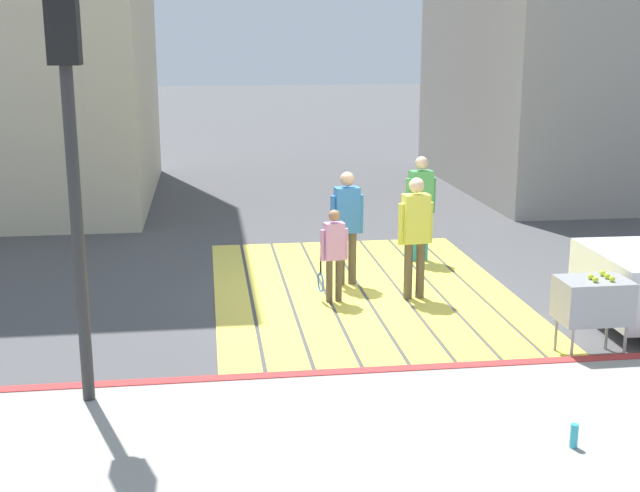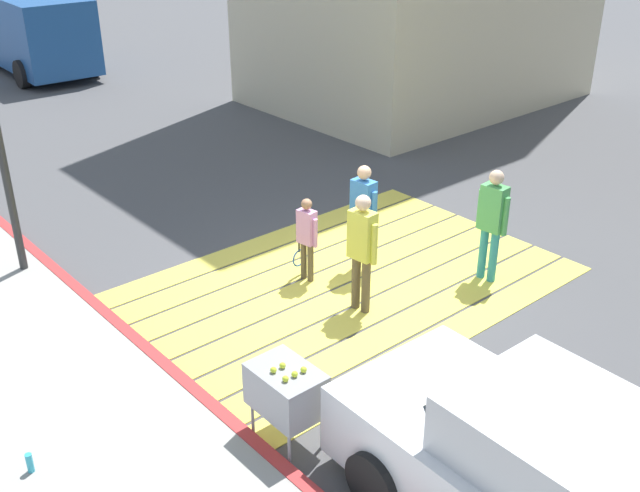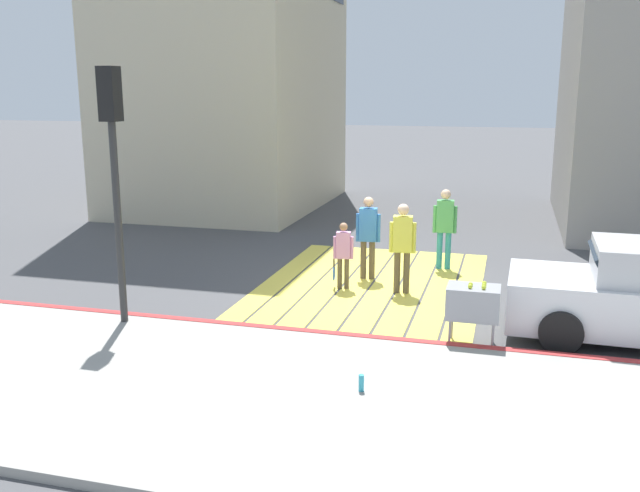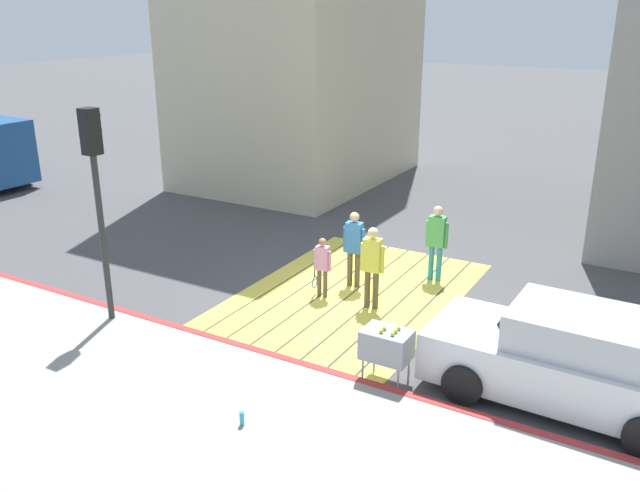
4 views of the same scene
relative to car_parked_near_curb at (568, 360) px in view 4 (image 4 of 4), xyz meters
name	(u,v)px [view 4 (image 4 of 4)]	position (x,y,z in m)	size (l,w,h in m)	color
ground_plane	(351,295)	(2.00, 4.85, -0.73)	(120.00, 120.00, 0.00)	#4C4C4F
crosswalk_stripes	(351,294)	(2.00, 4.85, -0.73)	(6.40, 4.35, 0.01)	#EAD64C
sidewalk_west	(179,423)	(-3.60, 4.85, -0.67)	(4.80, 40.00, 0.12)	#9E9B93
curb_painted	(267,356)	(-1.25, 4.85, -0.67)	(0.16, 40.00, 0.13)	#BC3333
car_parked_near_curb	(568,360)	(0.00, 0.00, 0.00)	(2.07, 4.35, 1.57)	white
traffic_light_corner	(96,174)	(-1.58, 8.32, 2.30)	(0.39, 0.28, 4.24)	#2D2D2D
tennis_ball_cart	(387,345)	(-0.90, 2.69, -0.04)	(0.56, 0.80, 1.02)	#99999E
water_bottle	(242,419)	(-3.24, 3.94, -0.50)	(0.07, 0.07, 0.22)	#33A5BF
pedestrian_adult_lead	(354,244)	(2.45, 5.02, 0.28)	(0.26, 0.51, 1.74)	brown
pedestrian_adult_trailing	(437,238)	(3.69, 3.57, 0.30)	(0.26, 0.52, 1.78)	teal
pedestrian_adult_side	(372,262)	(1.62, 4.18, 0.29)	(0.26, 0.51, 1.76)	brown
pedestrian_child_with_racket	(322,264)	(1.60, 5.35, 0.02)	(0.28, 0.42, 1.34)	brown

